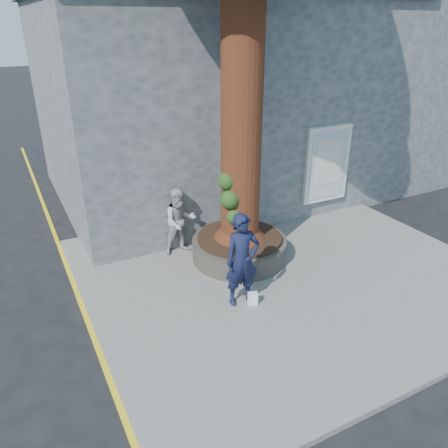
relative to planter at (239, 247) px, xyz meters
name	(u,v)px	position (x,y,z in m)	size (l,w,h in m)	color
ground	(253,315)	(-0.80, -2.00, -0.41)	(120.00, 120.00, 0.00)	black
pavement	(286,272)	(0.70, -1.00, -0.35)	(9.00, 8.00, 0.12)	slate
yellow_line	(91,331)	(-3.85, -1.00, -0.41)	(0.10, 30.00, 0.01)	yellow
stone_shop	(209,97)	(1.70, 5.20, 2.75)	(10.30, 8.30, 6.30)	#54565A
neighbour_shop	(385,87)	(9.70, 5.20, 2.59)	(6.00, 8.00, 6.00)	#54565A
planter	(239,247)	(0.00, 0.00, 0.00)	(2.30, 2.30, 0.60)	black
man	(242,260)	(-0.87, -1.63, 0.70)	(0.72, 0.47, 1.98)	#121733
woman	(180,221)	(-1.14, 0.97, 0.56)	(0.82, 0.64, 1.69)	#B3AFAB
shopping_bag	(253,299)	(-0.71, -1.83, -0.15)	(0.20, 0.12, 0.28)	white
plant_a	(235,240)	(-0.36, -0.43, 0.48)	(0.18, 0.12, 0.34)	gray
plant_b	(254,212)	(0.85, 0.72, 0.49)	(0.20, 0.19, 0.36)	gray
plant_c	(237,249)	(-0.54, -0.85, 0.48)	(0.20, 0.20, 0.35)	gray
plant_d	(252,211)	(0.85, 0.85, 0.48)	(0.31, 0.28, 0.34)	gray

